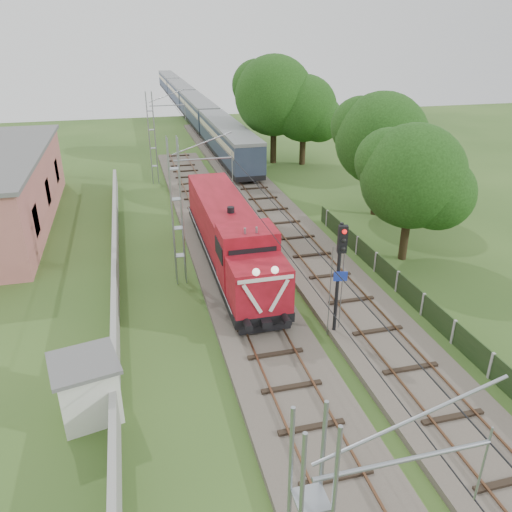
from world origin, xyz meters
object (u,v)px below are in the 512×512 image
object	(u,v)px
coach_rake	(188,100)
relay_hut	(87,388)
signal_post	(340,262)
locomotive	(230,235)

from	to	relation	value
coach_rake	relay_hut	distance (m)	69.44
signal_post	coach_rake	bearing A→B (deg)	88.38
locomotive	relay_hut	distance (m)	13.09
signal_post	relay_hut	xyz separation A→B (m)	(-10.54, -2.53, -2.59)
locomotive	coach_rake	size ratio (longest dim) A/B	0.19
locomotive	signal_post	size ratio (longest dim) A/B	2.87
coach_rake	signal_post	distance (m)	65.83
coach_rake	signal_post	xyz separation A→B (m)	(-1.86, -65.79, 1.39)
signal_post	relay_hut	bearing A→B (deg)	-166.52
relay_hut	coach_rake	bearing A→B (deg)	79.71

